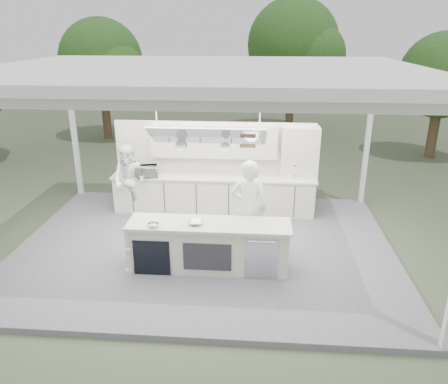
# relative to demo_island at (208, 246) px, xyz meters

# --- Properties ---
(ground) EXTENTS (90.00, 90.00, 0.00)m
(ground) POSITION_rel_demo_island_xyz_m (-0.18, 0.91, -0.60)
(ground) COLOR #404831
(ground) RESTS_ON ground
(stage_deck) EXTENTS (8.00, 6.00, 0.12)m
(stage_deck) POSITION_rel_demo_island_xyz_m (-0.18, 0.91, -0.54)
(stage_deck) COLOR slate
(stage_deck) RESTS_ON ground
(tent) EXTENTS (8.20, 6.20, 3.86)m
(tent) POSITION_rel_demo_island_xyz_m (-0.18, 0.90, 3.11)
(tent) COLOR white
(tent) RESTS_ON ground
(demo_island) EXTENTS (3.10, 0.79, 0.95)m
(demo_island) POSITION_rel_demo_island_xyz_m (0.00, 0.00, 0.00)
(demo_island) COLOR #F4E8CF
(demo_island) RESTS_ON stage_deck
(back_counter) EXTENTS (5.08, 0.72, 0.95)m
(back_counter) POSITION_rel_demo_island_xyz_m (-0.18, 2.81, 0.00)
(back_counter) COLOR #F4E8CF
(back_counter) RESTS_ON stage_deck
(back_wall_unit) EXTENTS (5.05, 0.48, 2.25)m
(back_wall_unit) POSITION_rel_demo_island_xyz_m (0.27, 3.03, 0.98)
(back_wall_unit) COLOR #F4E8CF
(back_wall_unit) RESTS_ON stage_deck
(tree_cluster) EXTENTS (19.55, 9.40, 5.85)m
(tree_cluster) POSITION_rel_demo_island_xyz_m (-0.34, 10.68, 2.69)
(tree_cluster) COLOR brown
(tree_cluster) RESTS_ON ground
(head_chef) EXTENTS (0.75, 0.51, 2.03)m
(head_chef) POSITION_rel_demo_island_xyz_m (0.75, 0.63, 0.54)
(head_chef) COLOR white
(head_chef) RESTS_ON stage_deck
(sous_chef) EXTENTS (1.04, 0.93, 1.78)m
(sous_chef) POSITION_rel_demo_island_xyz_m (-2.23, 2.46, 0.42)
(sous_chef) COLOR white
(sous_chef) RESTS_ON stage_deck
(toaster_oven) EXTENTS (0.58, 0.47, 0.28)m
(toaster_oven) POSITION_rel_demo_island_xyz_m (-1.81, 2.61, 0.61)
(toaster_oven) COLOR #B9BCC0
(toaster_oven) RESTS_ON back_counter
(bowl_large) EXTENTS (0.29, 0.29, 0.07)m
(bowl_large) POSITION_rel_demo_island_xyz_m (-0.23, -0.06, 0.51)
(bowl_large) COLOR silver
(bowl_large) RESTS_ON demo_island
(bowl_small) EXTENTS (0.27, 0.27, 0.07)m
(bowl_small) POSITION_rel_demo_island_xyz_m (-0.99, -0.24, 0.51)
(bowl_small) COLOR silver
(bowl_small) RESTS_ON demo_island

